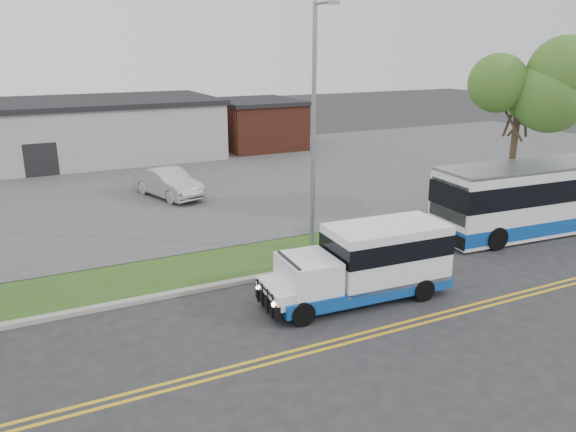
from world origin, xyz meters
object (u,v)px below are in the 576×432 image
shuttle_bus (369,260)px  transit_bus (549,196)px  streetlight_near (315,123)px  tree_east (521,87)px  parked_car_a (168,183)px

shuttle_bus → transit_bus: transit_bus is taller
streetlight_near → tree_east: bearing=1.4°
shuttle_bus → transit_bus: size_ratio=0.57×
tree_east → transit_bus: bearing=-92.5°
tree_east → transit_bus: tree_east is taller
transit_bus → shuttle_bus: bearing=-164.3°
shuttle_bus → parked_car_a: size_ratio=1.35×
streetlight_near → transit_bus: bearing=-11.0°
parked_car_a → streetlight_near: bearing=-91.9°
streetlight_near → transit_bus: size_ratio=0.83×
parked_car_a → shuttle_bus: bearing=-98.0°
tree_east → transit_bus: (-0.10, -2.40, -4.62)m
transit_bus → parked_car_a: transit_bus is taller
streetlight_near → shuttle_bus: 6.03m
tree_east → shuttle_bus: bearing=-157.0°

